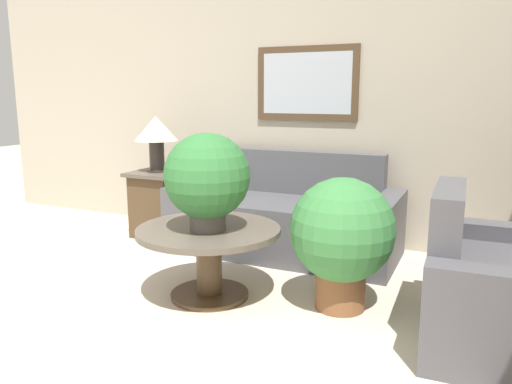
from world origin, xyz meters
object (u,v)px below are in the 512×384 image
(table_lamp, at_px, (156,132))
(potted_plant_on_table, at_px, (207,178))
(armchair, at_px, (512,294))
(potted_plant_floor, at_px, (342,235))
(coffee_table, at_px, (209,247))
(couch_main, at_px, (285,219))
(side_table, at_px, (159,203))

(table_lamp, height_order, potted_plant_on_table, table_lamp)
(armchair, bearing_deg, table_lamp, 70.38)
(armchair, height_order, table_lamp, table_lamp)
(potted_plant_on_table, relative_size, potted_plant_floor, 0.75)
(table_lamp, bearing_deg, coffee_table, -42.77)
(couch_main, xyz_separation_m, potted_plant_floor, (0.77, -0.97, 0.20))
(potted_plant_on_table, distance_m, potted_plant_floor, 0.94)
(armchair, bearing_deg, potted_plant_floor, 84.38)
(couch_main, height_order, table_lamp, table_lamp)
(armchair, xyz_separation_m, potted_plant_on_table, (-1.83, -0.18, 0.55))
(couch_main, xyz_separation_m, coffee_table, (-0.10, -1.16, 0.06))
(coffee_table, relative_size, potted_plant_floor, 1.13)
(armchair, distance_m, potted_plant_floor, 1.01)
(coffee_table, height_order, potted_plant_on_table, potted_plant_on_table)
(side_table, height_order, potted_plant_on_table, potted_plant_on_table)
(side_table, distance_m, table_lamp, 0.69)
(couch_main, height_order, side_table, couch_main)
(table_lamp, relative_size, potted_plant_on_table, 0.83)
(potted_plant_on_table, bearing_deg, coffee_table, 117.54)
(couch_main, distance_m, table_lamp, 1.50)
(potted_plant_floor, bearing_deg, table_lamp, 155.92)
(potted_plant_on_table, bearing_deg, couch_main, 86.69)
(side_table, bearing_deg, couch_main, 1.57)
(couch_main, relative_size, potted_plant_floor, 2.27)
(potted_plant_on_table, xyz_separation_m, potted_plant_floor, (0.84, 0.25, -0.35))
(coffee_table, height_order, potted_plant_floor, potted_plant_floor)
(coffee_table, distance_m, table_lamp, 1.79)
(coffee_table, relative_size, side_table, 1.53)
(side_table, xyz_separation_m, potted_plant_floor, (2.09, -0.93, 0.17))
(armchair, distance_m, side_table, 3.23)
(side_table, bearing_deg, coffee_table, -42.77)
(potted_plant_on_table, bearing_deg, potted_plant_floor, 16.49)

